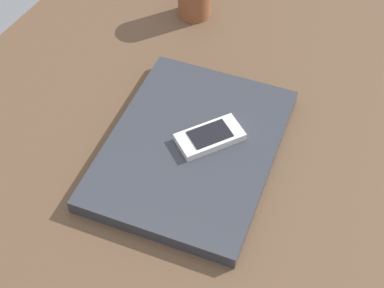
# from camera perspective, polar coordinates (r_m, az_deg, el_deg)

# --- Properties ---
(desk_surface) EXTENTS (1.20, 0.80, 0.03)m
(desk_surface) POSITION_cam_1_polar(r_m,az_deg,el_deg) (0.83, -4.89, -4.01)
(desk_surface) COLOR brown
(desk_surface) RESTS_ON ground
(laptop_closed) EXTENTS (0.35, 0.27, 0.02)m
(laptop_closed) POSITION_cam_1_polar(r_m,az_deg,el_deg) (0.83, -0.00, -0.38)
(laptop_closed) COLOR #33353D
(laptop_closed) RESTS_ON desk_surface
(cell_phone_on_laptop) EXTENTS (0.11, 0.10, 0.01)m
(cell_phone_on_laptop) POSITION_cam_1_polar(r_m,az_deg,el_deg) (0.82, 1.85, 0.76)
(cell_phone_on_laptop) COLOR silver
(cell_phone_on_laptop) RESTS_ON laptop_closed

